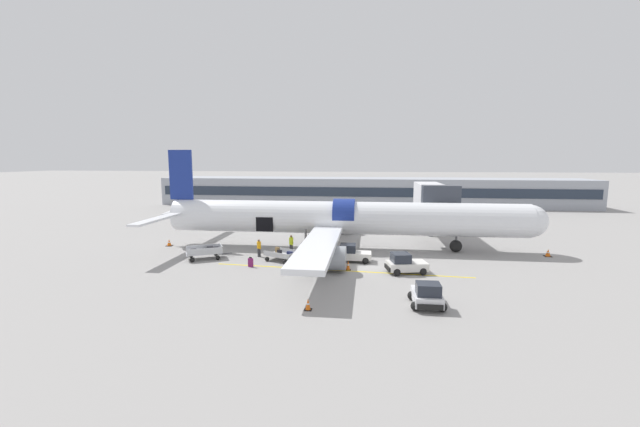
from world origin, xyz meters
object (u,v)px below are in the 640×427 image
object	(u,v)px
ground_crew_helper	(259,248)
suitcase_on_tarmac_upright	(251,263)
baggage_cart_queued	(206,252)
ground_crew_loader_a	(309,245)
baggage_tug_lead	(427,296)
ground_crew_loader_b	(320,247)
airplane	(339,219)
ground_crew_driver	(291,244)
ground_crew_supervisor	(320,250)
baggage_tug_mid	(405,264)
baggage_cart_loading	(283,255)
baggage_tug_rear	(352,254)

from	to	relation	value
ground_crew_helper	suitcase_on_tarmac_upright	xyz separation A→B (m)	(0.26, -3.47, -0.48)
baggage_cart_queued	ground_crew_loader_a	bearing A→B (deg)	13.87
baggage_tug_lead	baggage_cart_queued	bearing A→B (deg)	152.54
ground_crew_loader_b	ground_crew_helper	bearing A→B (deg)	-172.52
airplane	ground_crew_helper	xyz separation A→B (m)	(-7.05, -4.18, -2.15)
ground_crew_driver	ground_crew_helper	size ratio (longest dim) A/B	1.07
ground_crew_loader_a	ground_crew_helper	bearing A→B (deg)	-167.70
airplane	ground_crew_helper	bearing A→B (deg)	-149.34
ground_crew_supervisor	ground_crew_helper	world-z (taller)	ground_crew_supervisor
baggage_cart_queued	suitcase_on_tarmac_upright	xyz separation A→B (m)	(4.86, -2.20, -0.22)
airplane	ground_crew_loader_a	bearing A→B (deg)	-128.20
baggage_tug_mid	suitcase_on_tarmac_upright	xyz separation A→B (m)	(-12.65, 0.07, -0.31)
ground_crew_loader_a	ground_crew_driver	size ratio (longest dim) A/B	1.06
baggage_tug_lead	ground_crew_helper	world-z (taller)	ground_crew_helper
baggage_cart_queued	ground_crew_helper	size ratio (longest dim) A/B	2.44
baggage_tug_lead	ground_crew_loader_a	world-z (taller)	ground_crew_loader_a
baggage_tug_lead	ground_crew_helper	xyz separation A→B (m)	(-13.59, 10.72, 0.18)
ground_crew_loader_a	ground_crew_driver	distance (m)	2.05
baggage_cart_loading	ground_crew_supervisor	world-z (taller)	ground_crew_supervisor
baggage_cart_queued	ground_crew_helper	xyz separation A→B (m)	(4.60, 1.27, 0.27)
suitcase_on_tarmac_upright	baggage_cart_queued	bearing A→B (deg)	155.62
baggage_tug_lead	baggage_tug_mid	world-z (taller)	baggage_tug_mid
ground_crew_supervisor	ground_crew_loader_b	bearing A→B (deg)	95.55
baggage_tug_rear	baggage_cart_loading	size ratio (longest dim) A/B	0.83
baggage_tug_mid	ground_crew_loader_a	size ratio (longest dim) A/B	1.85
ground_crew_loader_b	suitcase_on_tarmac_upright	xyz separation A→B (m)	(-5.35, -4.20, -0.52)
airplane	baggage_tug_rear	bearing A→B (deg)	-72.05
baggage_cart_loading	ground_crew_driver	distance (m)	2.99
baggage_tug_mid	baggage_cart_loading	bearing A→B (deg)	167.00
baggage_cart_loading	ground_crew_loader_b	size ratio (longest dim) A/B	2.21
baggage_tug_lead	ground_crew_loader_a	size ratio (longest dim) A/B	1.52
baggage_cart_loading	ground_crew_helper	size ratio (longest dim) A/B	2.31
baggage_tug_rear	suitcase_on_tarmac_upright	size ratio (longest dim) A/B	3.67
suitcase_on_tarmac_upright	ground_crew_loader_a	bearing A→B (deg)	46.16
airplane	ground_crew_driver	world-z (taller)	airplane
baggage_tug_lead	baggage_tug_rear	world-z (taller)	baggage_tug_lead
baggage_cart_queued	ground_crew_driver	xyz separation A→B (m)	(7.25, 3.08, 0.32)
baggage_cart_queued	ground_crew_driver	bearing A→B (deg)	23.02
baggage_cart_loading	ground_crew_loader_a	size ratio (longest dim) A/B	2.04
baggage_tug_mid	suitcase_on_tarmac_upright	distance (m)	12.66
baggage_tug_mid	ground_crew_loader_a	xyz separation A→B (m)	(-8.37, 4.53, 0.29)
airplane	ground_crew_loader_a	xyz separation A→B (m)	(-2.51, -3.19, -2.04)
ground_crew_loader_b	suitcase_on_tarmac_upright	world-z (taller)	ground_crew_loader_b
baggage_tug_lead	ground_crew_driver	bearing A→B (deg)	131.10
baggage_cart_queued	ground_crew_loader_b	distance (m)	10.41
baggage_cart_loading	baggage_cart_queued	distance (m)	7.10
baggage_tug_mid	ground_crew_driver	world-z (taller)	ground_crew_driver
baggage_cart_queued	ground_crew_loader_a	distance (m)	9.42
ground_crew_loader_b	ground_crew_helper	xyz separation A→B (m)	(-5.61, -0.74, -0.04)
ground_crew_loader_b	ground_crew_helper	distance (m)	5.66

